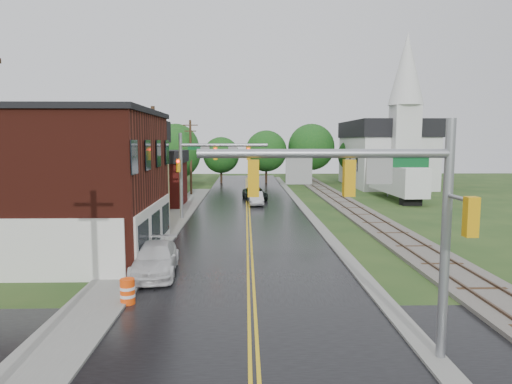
{
  "coord_description": "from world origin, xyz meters",
  "views": [
    {
      "loc": [
        -0.24,
        -10.91,
        6.56
      ],
      "look_at": [
        0.39,
        16.23,
        3.5
      ],
      "focal_mm": 32.0,
      "sensor_mm": 36.0,
      "label": 1
    }
  ],
  "objects_px": {
    "traffic_signal_near": "(375,196)",
    "construction_barrel": "(128,292)",
    "utility_pole_c": "(191,156)",
    "pickup_white": "(155,259)",
    "tree_left_e": "(176,155)",
    "semi_trailer": "(397,179)",
    "church": "(388,146)",
    "brick_building": "(29,184)",
    "sedan_silver": "(256,198)",
    "utility_pole_b": "(154,166)",
    "suv_dark": "(255,194)",
    "tree_left_c": "(122,159)",
    "tree_left_b": "(56,150)",
    "traffic_signal_far": "(206,160)"
  },
  "relations": [
    {
      "from": "tree_left_e",
      "to": "construction_barrel",
      "type": "height_order",
      "value": "tree_left_e"
    },
    {
      "from": "traffic_signal_near",
      "to": "construction_barrel",
      "type": "bearing_deg",
      "value": 149.63
    },
    {
      "from": "semi_trailer",
      "to": "construction_barrel",
      "type": "xyz_separation_m",
      "value": [
        -21.65,
        -32.37,
        -1.76
      ]
    },
    {
      "from": "semi_trailer",
      "to": "pickup_white",
      "type": "bearing_deg",
      "value": -127.13
    },
    {
      "from": "traffic_signal_near",
      "to": "tree_left_b",
      "type": "xyz_separation_m",
      "value": [
        -21.32,
        29.9,
        0.75
      ]
    },
    {
      "from": "semi_trailer",
      "to": "suv_dark",
      "type": "bearing_deg",
      "value": 179.25
    },
    {
      "from": "brick_building",
      "to": "tree_left_c",
      "type": "distance_m",
      "value": 24.94
    },
    {
      "from": "sedan_silver",
      "to": "church",
      "type": "bearing_deg",
      "value": 40.59
    },
    {
      "from": "suv_dark",
      "to": "utility_pole_b",
      "type": "bearing_deg",
      "value": -121.06
    },
    {
      "from": "utility_pole_b",
      "to": "tree_left_c",
      "type": "xyz_separation_m",
      "value": [
        -7.05,
        17.9,
        -0.21
      ]
    },
    {
      "from": "construction_barrel",
      "to": "church",
      "type": "bearing_deg",
      "value": 61.87
    },
    {
      "from": "semi_trailer",
      "to": "sedan_silver",
      "type": "bearing_deg",
      "value": -166.05
    },
    {
      "from": "utility_pole_c",
      "to": "sedan_silver",
      "type": "xyz_separation_m",
      "value": [
        7.6,
        -8.61,
        -4.05
      ]
    },
    {
      "from": "brick_building",
      "to": "utility_pole_c",
      "type": "height_order",
      "value": "utility_pole_c"
    },
    {
      "from": "tree_left_c",
      "to": "pickup_white",
      "type": "xyz_separation_m",
      "value": [
        9.15,
        -28.76,
        -3.77
      ]
    },
    {
      "from": "utility_pole_b",
      "to": "sedan_silver",
      "type": "distance_m",
      "value": 15.92
    },
    {
      "from": "suv_dark",
      "to": "pickup_white",
      "type": "distance_m",
      "value": 28.93
    },
    {
      "from": "church",
      "to": "tree_left_b",
      "type": "distance_m",
      "value": 43.7
    },
    {
      "from": "traffic_signal_far",
      "to": "tree_left_b",
      "type": "bearing_deg",
      "value": 161.19
    },
    {
      "from": "utility_pole_c",
      "to": "tree_left_c",
      "type": "distance_m",
      "value": 8.16
    },
    {
      "from": "utility_pole_c",
      "to": "tree_left_b",
      "type": "distance_m",
      "value": 16.42
    },
    {
      "from": "church",
      "to": "semi_trailer",
      "type": "distance_m",
      "value": 15.21
    },
    {
      "from": "brick_building",
      "to": "sedan_silver",
      "type": "bearing_deg",
      "value": 56.92
    },
    {
      "from": "suv_dark",
      "to": "traffic_signal_far",
      "type": "bearing_deg",
      "value": -116.43
    },
    {
      "from": "tree_left_b",
      "to": "tree_left_c",
      "type": "xyz_separation_m",
      "value": [
        4.0,
        8.0,
        -1.21
      ]
    },
    {
      "from": "church",
      "to": "semi_trailer",
      "type": "height_order",
      "value": "church"
    },
    {
      "from": "utility_pole_b",
      "to": "suv_dark",
      "type": "height_order",
      "value": "utility_pole_b"
    },
    {
      "from": "brick_building",
      "to": "sedan_silver",
      "type": "relative_size",
      "value": 3.52
    },
    {
      "from": "traffic_signal_far",
      "to": "semi_trailer",
      "type": "bearing_deg",
      "value": 31.51
    },
    {
      "from": "tree_left_c",
      "to": "construction_barrel",
      "type": "distance_m",
      "value": 34.33
    },
    {
      "from": "traffic_signal_near",
      "to": "semi_trailer",
      "type": "bearing_deg",
      "value": 70.56
    },
    {
      "from": "traffic_signal_near",
      "to": "tree_left_c",
      "type": "distance_m",
      "value": 41.67
    },
    {
      "from": "church",
      "to": "pickup_white",
      "type": "xyz_separation_m",
      "value": [
        -24.69,
        -42.6,
        -5.09
      ]
    },
    {
      "from": "traffic_signal_far",
      "to": "tree_left_c",
      "type": "distance_m",
      "value": 16.56
    },
    {
      "from": "utility_pole_b",
      "to": "utility_pole_c",
      "type": "bearing_deg",
      "value": 90.0
    },
    {
      "from": "pickup_white",
      "to": "semi_trailer",
      "type": "bearing_deg",
      "value": 48.62
    },
    {
      "from": "traffic_signal_near",
      "to": "tree_left_e",
      "type": "bearing_deg",
      "value": 105.68
    },
    {
      "from": "tree_left_b",
      "to": "tree_left_e",
      "type": "distance_m",
      "value": 16.67
    },
    {
      "from": "traffic_signal_near",
      "to": "utility_pole_c",
      "type": "height_order",
      "value": "utility_pole_c"
    },
    {
      "from": "church",
      "to": "tree_left_e",
      "type": "height_order",
      "value": "church"
    },
    {
      "from": "traffic_signal_near",
      "to": "tree_left_b",
      "type": "distance_m",
      "value": 36.73
    },
    {
      "from": "brick_building",
      "to": "traffic_signal_far",
      "type": "bearing_deg",
      "value": 53.08
    },
    {
      "from": "semi_trailer",
      "to": "church",
      "type": "bearing_deg",
      "value": 76.92
    },
    {
      "from": "church",
      "to": "construction_barrel",
      "type": "distance_m",
      "value": 53.3
    },
    {
      "from": "church",
      "to": "suv_dark",
      "type": "distance_m",
      "value": 24.43
    },
    {
      "from": "traffic_signal_far",
      "to": "utility_pole_c",
      "type": "height_order",
      "value": "utility_pole_c"
    },
    {
      "from": "utility_pole_c",
      "to": "pickup_white",
      "type": "xyz_separation_m",
      "value": [
        2.11,
        -32.86,
        -3.97
      ]
    },
    {
      "from": "church",
      "to": "tree_left_c",
      "type": "xyz_separation_m",
      "value": [
        -33.85,
        -13.84,
        -1.32
      ]
    },
    {
      "from": "utility_pole_b",
      "to": "pickup_white",
      "type": "height_order",
      "value": "utility_pole_b"
    },
    {
      "from": "tree_left_c",
      "to": "suv_dark",
      "type": "relative_size",
      "value": 1.53
    }
  ]
}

